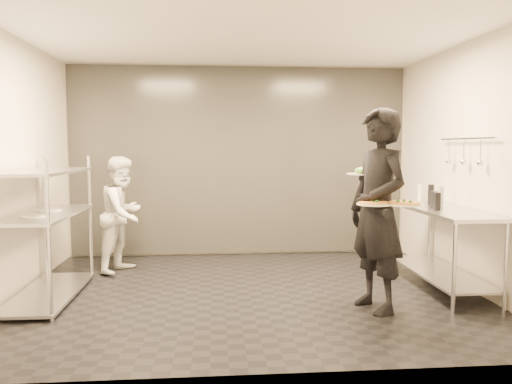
{
  "coord_description": "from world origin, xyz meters",
  "views": [
    {
      "loc": [
        -0.38,
        -5.39,
        1.61
      ],
      "look_at": [
        0.09,
        0.19,
        1.1
      ],
      "focal_mm": 35.0,
      "sensor_mm": 36.0,
      "label": 1
    }
  ],
  "objects": [
    {
      "name": "room_shell",
      "position": [
        0.0,
        1.18,
        1.4
      ],
      "size": [
        5.0,
        4.0,
        2.8
      ],
      "color": "black",
      "rests_on": "ground"
    },
    {
      "name": "pass_rack",
      "position": [
        -2.15,
        -0.0,
        0.77
      ],
      "size": [
        0.6,
        1.6,
        1.5
      ],
      "color": "silver",
      "rests_on": "ground"
    },
    {
      "name": "prep_counter",
      "position": [
        2.18,
        0.0,
        0.63
      ],
      "size": [
        0.6,
        1.8,
        0.92
      ],
      "color": "silver",
      "rests_on": "ground"
    },
    {
      "name": "utensil_rail",
      "position": [
        2.43,
        -0.0,
        1.55
      ],
      "size": [
        0.07,
        1.2,
        0.31
      ],
      "color": "silver",
      "rests_on": "room_shell"
    },
    {
      "name": "waiter",
      "position": [
        1.21,
        -0.69,
        0.99
      ],
      "size": [
        0.68,
        0.84,
        1.98
      ],
      "primitive_type": "imported",
      "rotation": [
        0.0,
        0.0,
        -1.24
      ],
      "color": "black",
      "rests_on": "ground"
    },
    {
      "name": "chef",
      "position": [
        -1.55,
        1.1,
        0.74
      ],
      "size": [
        0.79,
        0.88,
        1.49
      ],
      "primitive_type": "imported",
      "rotation": [
        0.0,
        0.0,
        1.19
      ],
      "color": "silver",
      "rests_on": "ground"
    },
    {
      "name": "pizza_plate_near",
      "position": [
        1.12,
        -0.84,
        1.08
      ],
      "size": [
        0.32,
        0.32,
        0.05
      ],
      "color": "silver",
      "rests_on": "waiter"
    },
    {
      "name": "pizza_plate_far",
      "position": [
        1.39,
        -0.9,
        1.08
      ],
      "size": [
        0.34,
        0.34,
        0.05
      ],
      "color": "silver",
      "rests_on": "waiter"
    },
    {
      "name": "salad_plate",
      "position": [
        1.14,
        -0.38,
        1.35
      ],
      "size": [
        0.31,
        0.31,
        0.07
      ],
      "color": "silver",
      "rests_on": "waiter"
    },
    {
      "name": "pos_monitor",
      "position": [
        2.06,
        -0.1,
        1.02
      ],
      "size": [
        0.11,
        0.27,
        0.19
      ],
      "primitive_type": "cube",
      "rotation": [
        0.0,
        0.0,
        -0.22
      ],
      "color": "black",
      "rests_on": "prep_counter"
    },
    {
      "name": "bottle_green",
      "position": [
        2.17,
        0.0,
        1.04
      ],
      "size": [
        0.07,
        0.07,
        0.25
      ],
      "primitive_type": "cylinder",
      "color": "#99A799",
      "rests_on": "prep_counter"
    },
    {
      "name": "bottle_clear",
      "position": [
        2.26,
        0.78,
        1.03
      ],
      "size": [
        0.06,
        0.06,
        0.22
      ],
      "primitive_type": "cylinder",
      "color": "#99A799",
      "rests_on": "prep_counter"
    },
    {
      "name": "bottle_dark",
      "position": [
        2.2,
        0.33,
        1.04
      ],
      "size": [
        0.07,
        0.07,
        0.24
      ],
      "primitive_type": "cylinder",
      "color": "black",
      "rests_on": "prep_counter"
    }
  ]
}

